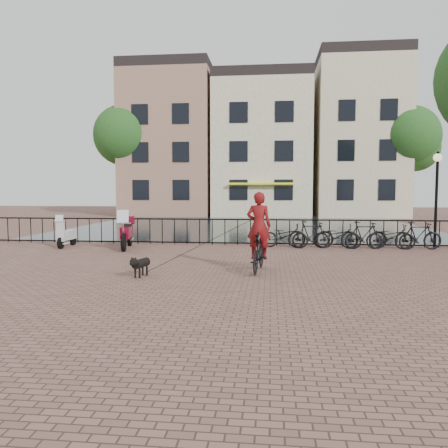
# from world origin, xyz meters

# --- Properties ---
(ground) EXTENTS (100.00, 100.00, 0.00)m
(ground) POSITION_xyz_m (0.00, 0.00, 0.00)
(ground) COLOR brown
(ground) RESTS_ON ground
(canal_water) EXTENTS (20.00, 20.00, 0.00)m
(canal_water) POSITION_xyz_m (0.00, 17.30, 0.00)
(canal_water) COLOR black
(canal_water) RESTS_ON ground
(railing) EXTENTS (20.00, 0.05, 1.02)m
(railing) POSITION_xyz_m (0.00, 8.00, 0.50)
(railing) COLOR black
(railing) RESTS_ON ground
(canal_house_left) EXTENTS (7.50, 9.00, 12.80)m
(canal_house_left) POSITION_xyz_m (-7.50, 30.00, 6.40)
(canal_house_left) COLOR #966F57
(canal_house_left) RESTS_ON ground
(canal_house_mid) EXTENTS (8.00, 9.50, 11.80)m
(canal_house_mid) POSITION_xyz_m (0.50, 30.00, 5.90)
(canal_house_mid) COLOR #C3B593
(canal_house_mid) RESTS_ON ground
(canal_house_right) EXTENTS (7.00, 9.00, 13.30)m
(canal_house_right) POSITION_xyz_m (8.50, 30.00, 6.65)
(canal_house_right) COLOR #C4B792
(canal_house_right) RESTS_ON ground
(tree_far_left) EXTENTS (5.04, 5.04, 9.27)m
(tree_far_left) POSITION_xyz_m (-11.00, 27.00, 6.73)
(tree_far_left) COLOR black
(tree_far_left) RESTS_ON ground
(tree_far_right) EXTENTS (4.76, 4.76, 8.76)m
(tree_far_right) POSITION_xyz_m (12.00, 27.00, 6.35)
(tree_far_right) COLOR black
(tree_far_right) RESTS_ON ground
(lamp_post) EXTENTS (0.30, 0.30, 3.45)m
(lamp_post) POSITION_xyz_m (7.20, 7.60, 2.38)
(lamp_post) COLOR black
(lamp_post) RESTS_ON ground
(cyclist) EXTENTS (0.82, 1.83, 2.43)m
(cyclist) POSITION_xyz_m (0.97, 2.44, 0.92)
(cyclist) COLOR black
(cyclist) RESTS_ON ground
(dog) EXTENTS (0.43, 0.83, 0.53)m
(dog) POSITION_xyz_m (-1.88, 1.46, 0.27)
(dog) COLOR black
(dog) RESTS_ON ground
(motorcycle) EXTENTS (0.88, 2.13, 1.48)m
(motorcycle) POSITION_xyz_m (-3.96, 6.54, 0.74)
(motorcycle) COLOR maroon
(motorcycle) RESTS_ON ground
(scooter) EXTENTS (0.43, 1.38, 1.27)m
(scooter) POSITION_xyz_m (-6.35, 6.77, 0.63)
(scooter) COLOR beige
(scooter) RESTS_ON ground
(parked_bike_0) EXTENTS (1.79, 0.88, 0.90)m
(parked_bike_0) POSITION_xyz_m (1.80, 7.40, 0.45)
(parked_bike_0) COLOR black
(parked_bike_0) RESTS_ON ground
(parked_bike_1) EXTENTS (1.69, 0.57, 1.00)m
(parked_bike_1) POSITION_xyz_m (2.75, 7.40, 0.50)
(parked_bike_1) COLOR black
(parked_bike_1) RESTS_ON ground
(parked_bike_2) EXTENTS (1.79, 0.87, 0.90)m
(parked_bike_2) POSITION_xyz_m (3.70, 7.40, 0.45)
(parked_bike_2) COLOR black
(parked_bike_2) RESTS_ON ground
(parked_bike_3) EXTENTS (1.70, 0.62, 1.00)m
(parked_bike_3) POSITION_xyz_m (4.65, 7.40, 0.50)
(parked_bike_3) COLOR black
(parked_bike_3) RESTS_ON ground
(parked_bike_4) EXTENTS (1.75, 0.70, 0.90)m
(parked_bike_4) POSITION_xyz_m (5.60, 7.40, 0.45)
(parked_bike_4) COLOR black
(parked_bike_4) RESTS_ON ground
(parked_bike_5) EXTENTS (1.69, 0.57, 1.00)m
(parked_bike_5) POSITION_xyz_m (6.55, 7.40, 0.50)
(parked_bike_5) COLOR black
(parked_bike_5) RESTS_ON ground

